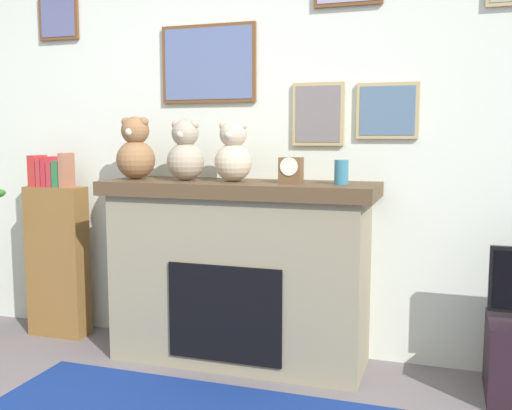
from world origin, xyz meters
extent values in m
cube|color=silver|center=(0.00, 2.00, 1.30)|extent=(5.20, 0.12, 2.60)
cube|color=brown|center=(-0.14, 1.93, 1.74)|extent=(0.61, 0.02, 0.47)
cube|color=slate|center=(-0.14, 1.91, 1.74)|extent=(0.57, 0.00, 0.43)
cube|color=tan|center=(0.54, 1.93, 1.43)|extent=(0.30, 0.02, 0.36)
cube|color=slate|center=(0.54, 1.91, 1.43)|extent=(0.26, 0.00, 0.32)
cube|color=brown|center=(-1.20, 1.93, 2.08)|extent=(0.30, 0.02, 0.29)
cube|color=slate|center=(-1.20, 1.91, 2.08)|extent=(0.26, 0.00, 0.25)
cube|color=tan|center=(0.93, 1.93, 1.45)|extent=(0.34, 0.02, 0.31)
cube|color=slate|center=(0.93, 1.91, 1.45)|extent=(0.30, 0.00, 0.27)
cube|color=gray|center=(0.14, 1.70, 0.49)|extent=(1.45, 0.48, 0.97)
cube|color=#513B25|center=(0.14, 1.70, 1.01)|extent=(1.57, 0.54, 0.08)
cube|color=black|center=(0.14, 1.45, 0.35)|extent=(0.65, 0.02, 0.53)
cube|color=brown|center=(-1.14, 1.74, 0.49)|extent=(0.39, 0.16, 0.98)
cube|color=#B62B29|center=(-1.27, 1.74, 1.08)|extent=(0.06, 0.13, 0.20)
cube|color=#B03034|center=(-1.22, 1.74, 1.07)|extent=(0.03, 0.13, 0.18)
cube|color=#B2262D|center=(-1.18, 1.74, 1.08)|extent=(0.04, 0.13, 0.19)
cube|color=#AA2E37|center=(-1.14, 1.74, 1.06)|extent=(0.04, 0.13, 0.16)
cube|color=#2A6839|center=(-1.09, 1.74, 1.07)|extent=(0.05, 0.13, 0.17)
cube|color=#9F6147|center=(-1.05, 1.74, 1.09)|extent=(0.03, 0.13, 0.22)
cylinder|color=teal|center=(0.72, 1.68, 1.12)|extent=(0.08, 0.08, 0.13)
cube|color=brown|center=(0.45, 1.68, 1.12)|extent=(0.12, 0.09, 0.14)
cylinder|color=white|center=(0.45, 1.63, 1.14)|extent=(0.10, 0.01, 0.10)
sphere|color=olive|center=(-0.51, 1.68, 1.17)|extent=(0.23, 0.23, 0.23)
sphere|color=olive|center=(-0.51, 1.68, 1.34)|extent=(0.17, 0.17, 0.17)
sphere|color=olive|center=(-0.57, 1.68, 1.39)|extent=(0.06, 0.06, 0.06)
sphere|color=olive|center=(-0.46, 1.68, 1.39)|extent=(0.06, 0.06, 0.06)
sphere|color=beige|center=(-0.51, 1.61, 1.33)|extent=(0.05, 0.05, 0.05)
sphere|color=tan|center=(-0.19, 1.68, 1.16)|extent=(0.22, 0.22, 0.22)
sphere|color=tan|center=(-0.19, 1.68, 1.33)|extent=(0.16, 0.16, 0.16)
sphere|color=tan|center=(-0.24, 1.68, 1.37)|extent=(0.06, 0.06, 0.06)
sphere|color=tan|center=(-0.13, 1.68, 1.37)|extent=(0.06, 0.06, 0.06)
sphere|color=beige|center=(-0.19, 1.62, 1.32)|extent=(0.05, 0.05, 0.05)
sphere|color=#C4B194|center=(0.11, 1.68, 1.16)|extent=(0.21, 0.21, 0.21)
sphere|color=#C4B194|center=(0.11, 1.68, 1.32)|extent=(0.15, 0.15, 0.15)
sphere|color=#C4B194|center=(0.05, 1.68, 1.37)|extent=(0.05, 0.05, 0.05)
sphere|color=#C4B194|center=(0.16, 1.68, 1.37)|extent=(0.05, 0.05, 0.05)
sphere|color=beige|center=(0.11, 1.62, 1.31)|extent=(0.05, 0.05, 0.05)
camera|label=1|loc=(1.25, -1.41, 1.30)|focal=40.81mm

